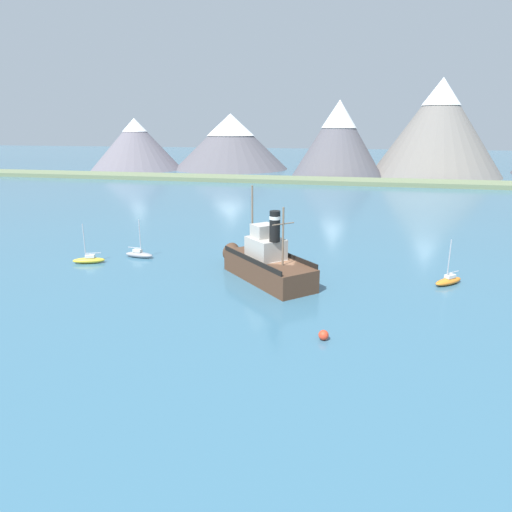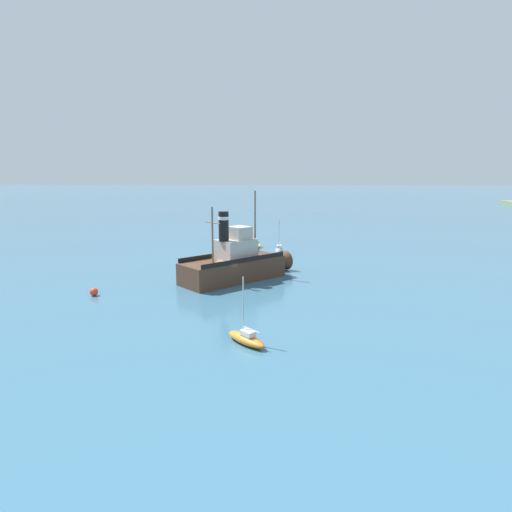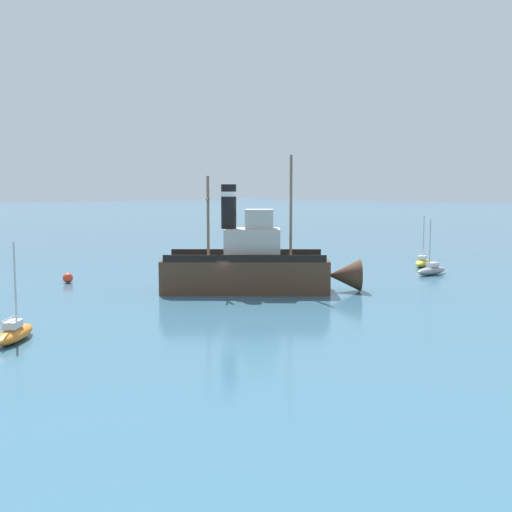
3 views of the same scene
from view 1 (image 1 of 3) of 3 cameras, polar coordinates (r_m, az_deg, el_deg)
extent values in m
plane|color=#38667F|center=(48.78, 3.40, -3.35)|extent=(600.00, 600.00, 0.00)
cone|color=slate|center=(183.41, -14.81, 13.36)|extent=(34.17, 34.17, 18.85)
cone|color=white|center=(183.29, -14.97, 15.56)|extent=(9.23, 9.23, 4.85)
cone|color=#56545B|center=(181.31, -3.17, 14.10)|extent=(43.98, 43.98, 20.57)
cone|color=white|center=(181.21, -3.20, 16.08)|extent=(18.29, 18.29, 8.15)
cone|color=#56545B|center=(157.31, 10.25, 14.26)|extent=(29.91, 29.91, 24.21)
cone|color=white|center=(157.30, 10.40, 17.08)|extent=(11.45, 11.45, 8.82)
cone|color=slate|center=(166.66, 21.86, 14.67)|extent=(41.96, 41.96, 31.07)
cone|color=white|center=(167.00, 22.28, 18.51)|extent=(12.28, 12.28, 8.66)
cube|color=#6B7A56|center=(137.10, 9.56, 9.25)|extent=(240.00, 12.00, 1.20)
cube|color=#4C3323|center=(49.08, 1.53, -1.72)|extent=(11.48, 11.71, 2.40)
cone|color=#4C3323|center=(55.01, -2.54, 0.22)|extent=(3.36, 3.36, 2.35)
cube|color=#B2ADA3|center=(48.84, 1.23, 1.00)|extent=(4.93, 4.96, 2.20)
cube|color=#B2ADA3|center=(48.82, 0.93, 3.17)|extent=(2.97, 2.97, 1.40)
cylinder|color=black|center=(46.82, 2.37, 3.73)|extent=(1.10, 1.10, 3.20)
cylinder|color=silver|center=(46.64, 2.38, 4.81)|extent=(1.16, 1.16, 0.35)
cylinder|color=#75604C|center=(50.56, -0.46, 4.60)|extent=(0.20, 0.20, 7.50)
cylinder|color=#75604C|center=(45.79, 3.40, 2.41)|extent=(0.20, 0.20, 6.00)
cylinder|color=#75604C|center=(45.50, 3.42, 4.03)|extent=(1.96, 1.89, 0.12)
cube|color=black|center=(47.57, -0.64, -0.47)|extent=(7.98, 8.31, 0.50)
cube|color=black|center=(49.82, 3.62, 0.26)|extent=(7.98, 8.31, 0.50)
ellipsoid|color=orange|center=(52.16, 22.90, -2.93)|extent=(3.53, 3.40, 0.70)
cube|color=silver|center=(52.16, 23.10, -2.34)|extent=(1.24, 1.22, 0.36)
cylinder|color=#B7B7BC|center=(51.24, 22.99, -0.39)|extent=(0.10, 0.10, 4.20)
cylinder|color=#B7B7BC|center=(52.36, 23.40, -1.88)|extent=(1.37, 1.29, 0.08)
ellipsoid|color=gold|center=(59.05, -20.18, -0.52)|extent=(3.95, 2.31, 0.70)
cube|color=silver|center=(58.87, -20.03, -0.02)|extent=(1.25, 0.97, 0.36)
cylinder|color=#B7B7BC|center=(58.52, -20.69, 1.77)|extent=(0.10, 0.10, 4.20)
cylinder|color=#B7B7BC|center=(58.68, -19.69, 0.34)|extent=(1.72, 0.68, 0.08)
ellipsoid|color=gray|center=(59.71, -14.40, 0.15)|extent=(3.88, 1.42, 0.70)
cube|color=silver|center=(59.68, -14.60, 0.65)|extent=(1.15, 0.73, 0.36)
cylinder|color=#B7B7BC|center=(58.96, -14.32, 2.41)|extent=(0.10, 0.10, 4.20)
cylinder|color=#B7B7BC|center=(59.79, -14.95, 1.02)|extent=(1.80, 0.23, 0.08)
sphere|color=red|center=(36.45, 8.44, -9.75)|extent=(0.81, 0.81, 0.81)
camera|label=2|loc=(65.31, 51.56, 6.72)|focal=32.00mm
camera|label=3|loc=(82.86, 29.45, 7.97)|focal=45.00mm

